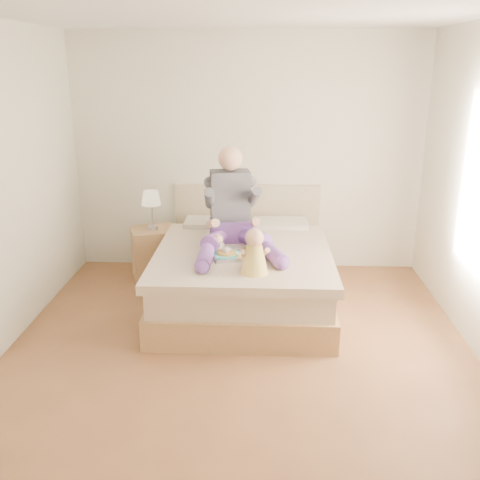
{
  "coord_description": "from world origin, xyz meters",
  "views": [
    {
      "loc": [
        0.18,
        -4.02,
        2.34
      ],
      "look_at": [
        -0.03,
        0.78,
        0.75
      ],
      "focal_mm": 40.0,
      "sensor_mm": 36.0,
      "label": 1
    }
  ],
  "objects_px": {
    "tray": "(236,252)",
    "adult": "(233,216)",
    "nightstand": "(154,253)",
    "bed": "(244,271)",
    "baby": "(254,255)"
  },
  "relations": [
    {
      "from": "bed",
      "to": "adult",
      "type": "distance_m",
      "value": 0.59
    },
    {
      "from": "nightstand",
      "to": "tray",
      "type": "bearing_deg",
      "value": -62.12
    },
    {
      "from": "adult",
      "to": "baby",
      "type": "distance_m",
      "value": 0.82
    },
    {
      "from": "baby",
      "to": "nightstand",
      "type": "bearing_deg",
      "value": 117.92
    },
    {
      "from": "nightstand",
      "to": "baby",
      "type": "distance_m",
      "value": 1.84
    },
    {
      "from": "adult",
      "to": "nightstand",
      "type": "bearing_deg",
      "value": 139.24
    },
    {
      "from": "nightstand",
      "to": "bed",
      "type": "bearing_deg",
      "value": -47.69
    },
    {
      "from": "bed",
      "to": "baby",
      "type": "height_order",
      "value": "baby"
    },
    {
      "from": "bed",
      "to": "baby",
      "type": "relative_size",
      "value": 5.41
    },
    {
      "from": "nightstand",
      "to": "baby",
      "type": "bearing_deg",
      "value": -68.48
    },
    {
      "from": "bed",
      "to": "baby",
      "type": "xyz_separation_m",
      "value": [
        0.12,
        -0.78,
        0.46
      ]
    },
    {
      "from": "bed",
      "to": "nightstand",
      "type": "bearing_deg",
      "value": 151.61
    },
    {
      "from": "adult",
      "to": "tray",
      "type": "distance_m",
      "value": 0.44
    },
    {
      "from": "tray",
      "to": "adult",
      "type": "bearing_deg",
      "value": 83.87
    },
    {
      "from": "bed",
      "to": "adult",
      "type": "height_order",
      "value": "adult"
    }
  ]
}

